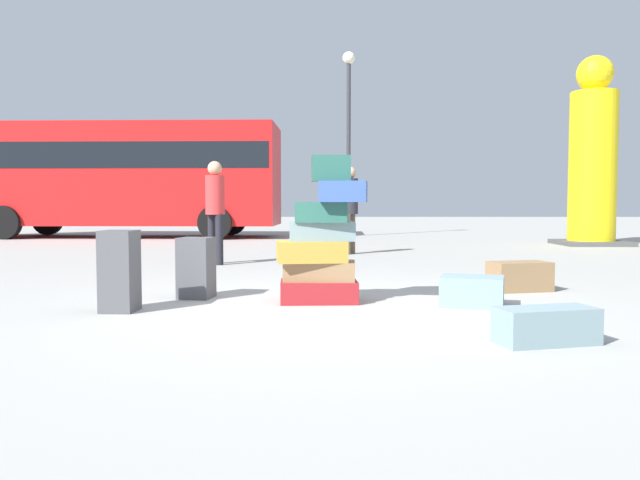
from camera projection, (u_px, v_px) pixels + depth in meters
ground_plane at (323, 309)px, 5.62m from camera, size 80.00×80.00×0.00m
suitcase_tower at (321, 248)px, 5.98m from camera, size 0.88×0.61×1.40m
suitcase_slate_foreground_near at (546, 326)px, 4.22m from camera, size 0.72×0.45×0.25m
suitcase_brown_behind_tower at (519, 276)px, 6.78m from camera, size 0.70×0.49×0.32m
suitcase_charcoal_upright_blue at (120, 271)px, 5.48m from camera, size 0.30×0.32×0.71m
suitcase_charcoal_white_trunk at (196, 268)px, 6.26m from camera, size 0.36×0.35×0.61m
suitcase_slate_left_side at (472, 291)px, 5.77m from camera, size 0.66×0.57×0.28m
person_bearded_onlooker at (215, 203)px, 9.70m from camera, size 0.30×0.30×1.61m
person_tourist_with_camera at (350, 202)px, 11.73m from camera, size 0.30×0.32×1.64m
yellow_dummy_statue at (593, 161)px, 14.30m from camera, size 1.47×1.47×4.31m
parked_bus at (124, 173)px, 17.73m from camera, size 8.77×2.89×3.15m
lamp_post at (349, 114)px, 18.16m from camera, size 0.36×0.36×5.35m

